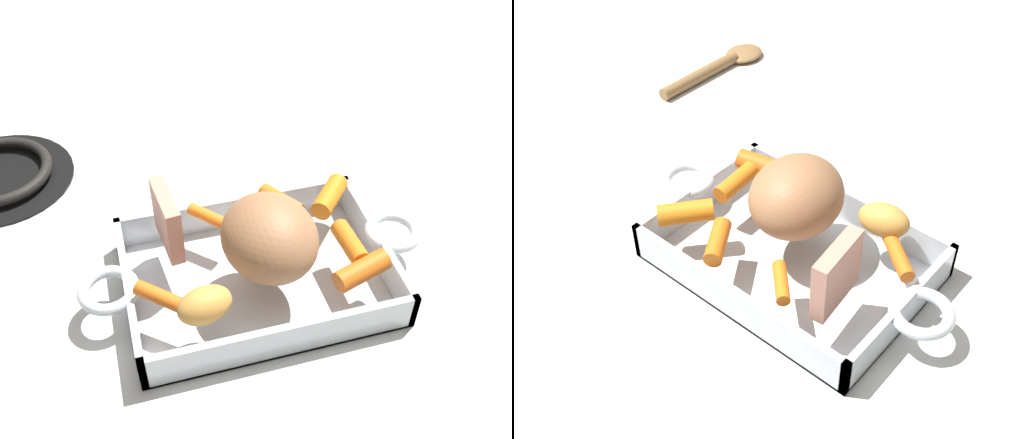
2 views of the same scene
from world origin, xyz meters
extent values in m
plane|color=silver|center=(0.00, 0.00, 0.00)|extent=(1.85, 1.85, 0.00)
cube|color=silver|center=(0.00, 0.00, 0.00)|extent=(0.29, 0.20, 0.01)
cube|color=silver|center=(0.00, 0.10, 0.02)|extent=(0.29, 0.01, 0.05)
cube|color=silver|center=(0.00, -0.10, 0.02)|extent=(0.29, 0.01, 0.05)
cube|color=silver|center=(0.14, 0.00, 0.02)|extent=(0.01, 0.20, 0.05)
cube|color=silver|center=(-0.14, 0.00, 0.02)|extent=(0.01, 0.20, 0.05)
torus|color=silver|center=(0.16, 0.00, 0.04)|extent=(0.07, 0.07, 0.01)
torus|color=silver|center=(-0.16, 0.00, 0.04)|extent=(0.07, 0.07, 0.01)
ellipsoid|color=#9E6B44|center=(0.01, -0.02, 0.09)|extent=(0.11, 0.13, 0.08)
cube|color=tan|center=(-0.09, 0.04, 0.08)|extent=(0.02, 0.07, 0.07)
cylinder|color=orange|center=(-0.11, -0.04, 0.05)|extent=(0.06, 0.05, 0.02)
cylinder|color=orange|center=(0.09, -0.06, 0.06)|extent=(0.06, 0.04, 0.03)
cylinder|color=orange|center=(0.10, 0.06, 0.06)|extent=(0.06, 0.06, 0.03)
cylinder|color=orange|center=(0.05, 0.07, 0.06)|extent=(0.05, 0.06, 0.02)
cylinder|color=orange|center=(-0.04, 0.07, 0.05)|extent=(0.05, 0.05, 0.02)
cylinder|color=orange|center=(0.10, -0.02, 0.06)|extent=(0.02, 0.06, 0.02)
ellipsoid|color=gold|center=(-0.07, -0.07, 0.06)|extent=(0.06, 0.05, 0.04)
cylinder|color=olive|center=(0.36, -0.22, 0.01)|extent=(0.02, 0.15, 0.02)
ellipsoid|color=olive|center=(0.35, -0.32, 0.01)|extent=(0.06, 0.07, 0.01)
camera|label=1|loc=(-0.12, -0.44, 0.53)|focal=43.27mm
camera|label=2|loc=(-0.32, 0.42, 0.54)|focal=47.63mm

